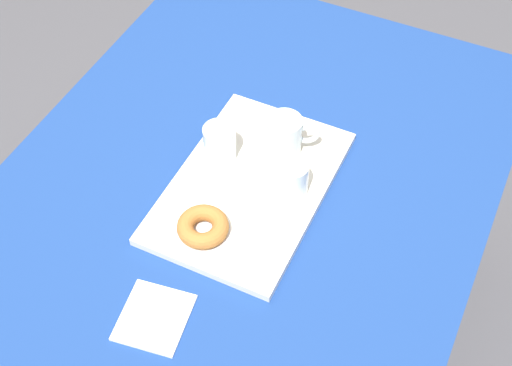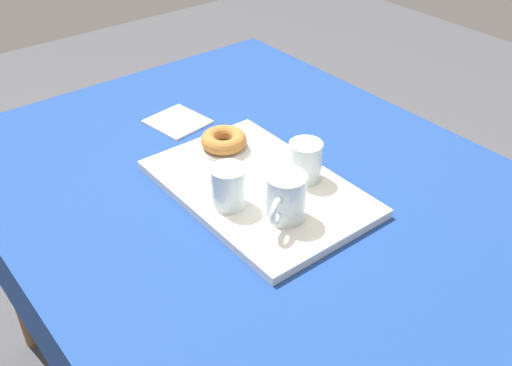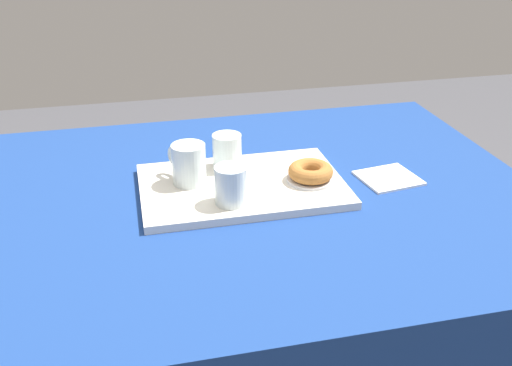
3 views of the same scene
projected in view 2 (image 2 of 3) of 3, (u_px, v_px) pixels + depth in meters
dining_table at (264, 219)px, 1.33m from camera, size 1.41×1.05×0.74m
serving_tray at (258, 188)px, 1.27m from camera, size 0.48×0.32×0.02m
tea_mug_left at (286, 199)px, 1.14m from camera, size 0.09×0.11×0.10m
water_glass_near at (305, 162)px, 1.26m from camera, size 0.07×0.07×0.09m
water_glass_far at (229, 188)px, 1.18m from camera, size 0.07×0.07×0.09m
donut_plate_left at (224, 148)px, 1.38m from camera, size 0.11×0.11×0.01m
sugar_donut_left at (224, 140)px, 1.37m from camera, size 0.11×0.11×0.03m
paper_napkin at (178, 122)px, 1.52m from camera, size 0.15×0.15×0.01m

